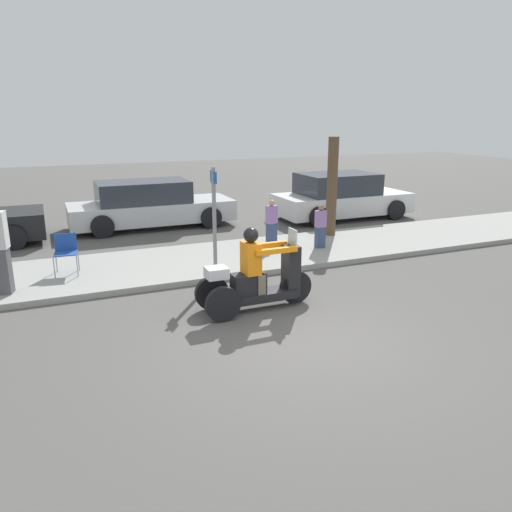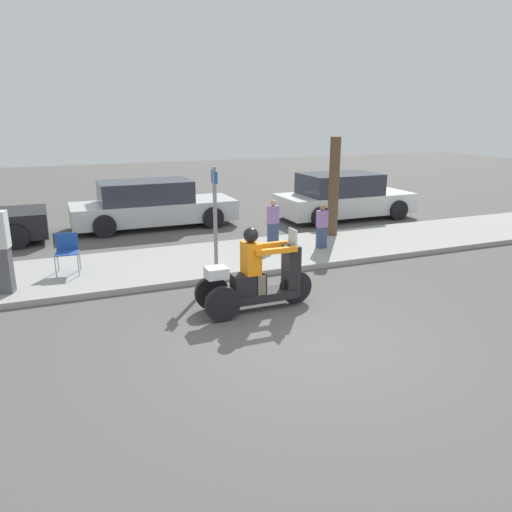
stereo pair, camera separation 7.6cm
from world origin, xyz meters
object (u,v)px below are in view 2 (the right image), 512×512
at_px(folding_chair_curbside, 67,249).
at_px(tree_trunk, 334,187).
at_px(motorcycle_trike, 256,280).
at_px(parked_car_lot_right, 152,205).
at_px(spectator_near_curb, 322,227).
at_px(parked_car_lot_center, 343,197).
at_px(street_sign, 215,217).
at_px(spectator_by_tree, 273,223).

bearing_deg(folding_chair_curbside, tree_trunk, 6.85).
height_order(motorcycle_trike, parked_car_lot_right, motorcycle_trike).
relative_size(spectator_near_curb, tree_trunk, 0.41).
relative_size(parked_car_lot_right, parked_car_lot_center, 1.10).
height_order(spectator_near_curb, street_sign, street_sign).
relative_size(folding_chair_curbside, parked_car_lot_center, 0.19).
bearing_deg(tree_trunk, parked_car_lot_center, 52.62).
bearing_deg(folding_chair_curbside, parked_car_lot_right, 58.72).
height_order(spectator_near_curb, parked_car_lot_center, parked_car_lot_center).
bearing_deg(parked_car_lot_right, spectator_by_tree, -58.87).
bearing_deg(parked_car_lot_right, folding_chair_curbside, -121.28).
bearing_deg(street_sign, parked_car_lot_right, 92.64).
relative_size(parked_car_lot_center, street_sign, 2.01).
relative_size(parked_car_lot_center, tree_trunk, 1.68).
height_order(spectator_by_tree, folding_chair_curbside, spectator_by_tree).
bearing_deg(parked_car_lot_right, street_sign, -87.36).
relative_size(spectator_near_curb, street_sign, 0.49).
height_order(motorcycle_trike, tree_trunk, tree_trunk).
bearing_deg(parked_car_lot_right, tree_trunk, -38.91).
xyz_separation_m(folding_chair_curbside, parked_car_lot_center, (8.66, 3.18, 0.07)).
height_order(spectator_by_tree, street_sign, street_sign).
bearing_deg(folding_chair_curbside, spectator_near_curb, -2.72).
bearing_deg(street_sign, tree_trunk, 27.11).
distance_m(motorcycle_trike, parked_car_lot_right, 7.40).
relative_size(spectator_by_tree, parked_car_lot_center, 0.26).
xyz_separation_m(spectator_by_tree, street_sign, (-2.06, -1.67, 0.64)).
bearing_deg(folding_chair_curbside, parked_car_lot_center, 20.17).
height_order(spectator_by_tree, parked_car_lot_center, parked_car_lot_center).
bearing_deg(parked_car_lot_center, spectator_near_curb, -128.63).
height_order(parked_car_lot_right, street_sign, street_sign).
height_order(parked_car_lot_center, tree_trunk, tree_trunk).
xyz_separation_m(parked_car_lot_right, parked_car_lot_center, (6.06, -1.09, 0.03)).
distance_m(spectator_near_curb, parked_car_lot_center, 4.43).
relative_size(motorcycle_trike, parked_car_lot_center, 0.48).
bearing_deg(parked_car_lot_center, spectator_by_tree, -143.93).
distance_m(folding_chair_curbside, parked_car_lot_center, 9.22).
bearing_deg(folding_chair_curbside, motorcycle_trike, -46.56).
xyz_separation_m(motorcycle_trike, tree_trunk, (3.90, 3.95, 0.90)).
bearing_deg(spectator_by_tree, folding_chair_curbside, -174.82).
bearing_deg(spectator_by_tree, street_sign, -140.84).
distance_m(parked_car_lot_right, parked_car_lot_center, 6.16).
distance_m(motorcycle_trike, street_sign, 2.05).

